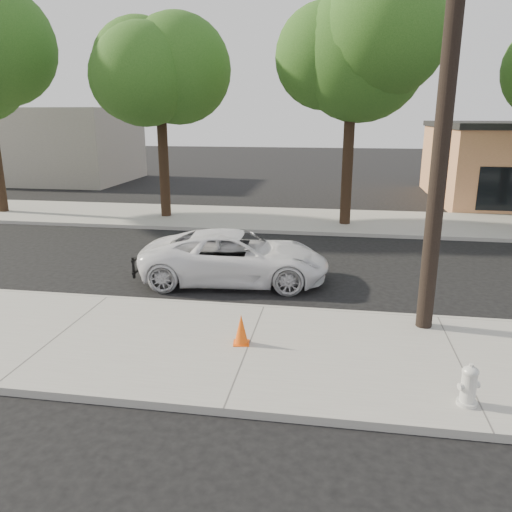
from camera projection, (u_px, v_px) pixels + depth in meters
name	position (u px, v px, depth m)	size (l,w,h in m)	color
ground	(275.00, 284.00, 14.02)	(120.00, 120.00, 0.00)	black
near_sidewalk	(248.00, 350.00, 9.91)	(90.00, 4.40, 0.15)	gray
far_sidewalk	(299.00, 220.00, 22.07)	(90.00, 5.00, 0.15)	gray
curb_near	(264.00, 309.00, 12.00)	(90.00, 0.12, 0.16)	#9E9B93
building_far	(31.00, 145.00, 35.39)	(14.00, 8.00, 5.00)	gray
utility_pole	(445.00, 108.00, 9.61)	(1.40, 0.34, 9.00)	black
tree_b	(163.00, 75.00, 20.88)	(4.34, 4.20, 8.45)	black
tree_c	(359.00, 51.00, 19.04)	(4.96, 4.80, 9.55)	black
police_cruiser	(236.00, 257.00, 14.01)	(2.41, 5.22, 1.45)	white
fire_hydrant	(469.00, 386.00, 7.83)	(0.36, 0.32, 0.66)	silver
traffic_cone	(241.00, 330.00, 9.94)	(0.36, 0.36, 0.62)	#F6550C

